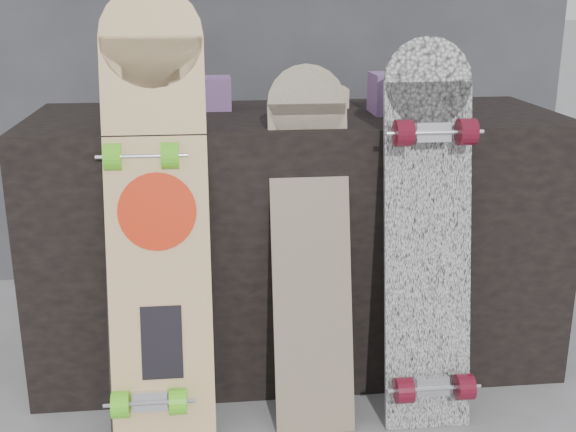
{
  "coord_description": "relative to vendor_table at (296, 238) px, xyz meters",
  "views": [
    {
      "loc": [
        -0.26,
        -1.67,
        1.15
      ],
      "look_at": [
        -0.06,
        0.2,
        0.57
      ],
      "focal_mm": 45.0,
      "sensor_mm": 36.0,
      "label": 1
    }
  ],
  "objects": [
    {
      "name": "longboard_geisha",
      "position": [
        -0.41,
        -0.34,
        0.22
      ],
      "size": [
        0.27,
        0.31,
        1.18
      ],
      "rotation": [
        -0.25,
        0.0,
        0.0
      ],
      "color": "beige",
      "rests_on": "ground"
    },
    {
      "name": "longboard_cascadia",
      "position": [
        0.31,
        -0.39,
        0.14
      ],
      "size": [
        0.24,
        0.28,
        1.05
      ],
      "rotation": [
        -0.19,
        0.0,
        0.0
      ],
      "color": "white",
      "rests_on": "ground"
    },
    {
      "name": "merch_box_flat",
      "position": [
        0.07,
        0.13,
        0.43
      ],
      "size": [
        0.22,
        0.1,
        0.06
      ],
      "primitive_type": "cube",
      "color": "#D1B78C",
      "rests_on": "vendor_table"
    },
    {
      "name": "longboard_celtic",
      "position": [
        -0.0,
        -0.34,
        0.12
      ],
      "size": [
        0.22,
        0.28,
        0.97
      ],
      "rotation": [
        -0.27,
        0.0,
        0.0
      ],
      "color": "tan",
      "rests_on": "ground"
    },
    {
      "name": "skateboard_dark",
      "position": [
        -0.44,
        -0.34,
        0.09
      ],
      "size": [
        0.22,
        0.37,
        0.95
      ],
      "rotation": [
        -0.31,
        0.0,
        0.0
      ],
      "color": "black",
      "rests_on": "ground"
    },
    {
      "name": "merch_box_purple",
      "position": [
        -0.28,
        0.12,
        0.45
      ],
      "size": [
        0.18,
        0.12,
        0.1
      ],
      "primitive_type": "cube",
      "color": "#57356C",
      "rests_on": "vendor_table"
    },
    {
      "name": "vendor_table",
      "position": [
        0.0,
        0.0,
        0.0
      ],
      "size": [
        1.6,
        0.6,
        0.8
      ],
      "primitive_type": "cube",
      "color": "black",
      "rests_on": "ground"
    },
    {
      "name": "merch_box_small",
      "position": [
        0.3,
        -0.02,
        0.46
      ],
      "size": [
        0.14,
        0.14,
        0.12
      ],
      "primitive_type": "cube",
      "color": "#57356C",
      "rests_on": "vendor_table"
    },
    {
      "name": "booth",
      "position": [
        0.0,
        0.85,
        0.7
      ],
      "size": [
        2.4,
        0.22,
        2.2
      ],
      "color": "#343439",
      "rests_on": "ground"
    }
  ]
}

